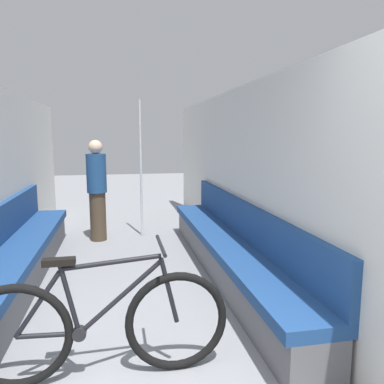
{
  "coord_description": "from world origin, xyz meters",
  "views": [
    {
      "loc": [
        -0.07,
        -1.08,
        1.62
      ],
      "look_at": [
        0.64,
        2.49,
        1.07
      ],
      "focal_mm": 35.0,
      "sensor_mm": 36.0,
      "label": 1
    }
  ],
  "objects_px": {
    "grab_pole_near": "(141,171)",
    "passenger_standing": "(97,189)",
    "bench_seat_row_right": "(228,251)",
    "bicycle": "(99,326)",
    "bench_seat_row_left": "(13,264)"
  },
  "relations": [
    {
      "from": "grab_pole_near",
      "to": "passenger_standing",
      "type": "relative_size",
      "value": 1.4
    },
    {
      "from": "bench_seat_row_left",
      "to": "grab_pole_near",
      "type": "relative_size",
      "value": 1.93
    },
    {
      "from": "bench_seat_row_left",
      "to": "bicycle",
      "type": "distance_m",
      "value": 1.92
    },
    {
      "from": "bicycle",
      "to": "grab_pole_near",
      "type": "height_order",
      "value": "grab_pole_near"
    },
    {
      "from": "bench_seat_row_left",
      "to": "bench_seat_row_right",
      "type": "relative_size",
      "value": 1.0
    },
    {
      "from": "bench_seat_row_right",
      "to": "passenger_standing",
      "type": "distance_m",
      "value": 2.45
    },
    {
      "from": "bench_seat_row_left",
      "to": "passenger_standing",
      "type": "xyz_separation_m",
      "value": [
        0.78,
        1.82,
        0.52
      ]
    },
    {
      "from": "bench_seat_row_left",
      "to": "passenger_standing",
      "type": "relative_size",
      "value": 2.71
    },
    {
      "from": "bench_seat_row_right",
      "to": "grab_pole_near",
      "type": "relative_size",
      "value": 1.93
    },
    {
      "from": "bicycle",
      "to": "bench_seat_row_left",
      "type": "bearing_deg",
      "value": 120.2
    },
    {
      "from": "bench_seat_row_right",
      "to": "grab_pole_near",
      "type": "bearing_deg",
      "value": 113.97
    },
    {
      "from": "passenger_standing",
      "to": "bench_seat_row_right",
      "type": "bearing_deg",
      "value": -56.15
    },
    {
      "from": "bench_seat_row_right",
      "to": "bicycle",
      "type": "height_order",
      "value": "bicycle"
    },
    {
      "from": "grab_pole_near",
      "to": "passenger_standing",
      "type": "height_order",
      "value": "grab_pole_near"
    },
    {
      "from": "bicycle",
      "to": "grab_pole_near",
      "type": "xyz_separation_m",
      "value": [
        0.51,
        3.64,
        0.69
      ]
    }
  ]
}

